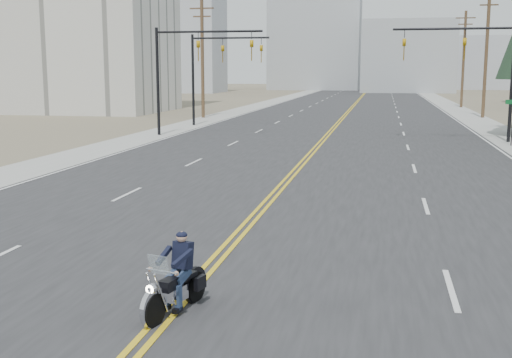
{
  "coord_description": "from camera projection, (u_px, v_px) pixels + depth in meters",
  "views": [
    {
      "loc": [
        3.59,
        -8.45,
        4.23
      ],
      "look_at": [
        0.56,
        6.82,
        1.6
      ],
      "focal_mm": 45.0,
      "sensor_mm": 36.0,
      "label": 1
    }
  ],
  "objects": [
    {
      "name": "utility_pole_left",
      "position": [
        202.0,
        57.0,
        57.48
      ],
      "size": [
        2.2,
        0.3,
        10.5
      ],
      "color": "brown",
      "rests_on": "ground"
    },
    {
      "name": "haze_bldg_e",
      "position": [
        479.0,
        63.0,
        148.86
      ],
      "size": [
        14.0,
        14.0,
        12.0
      ],
      "primitive_type": "cube",
      "color": "#B7BCC6",
      "rests_on": "ground"
    },
    {
      "name": "haze_bldg_a",
      "position": [
        185.0,
        36.0,
        125.67
      ],
      "size": [
        14.0,
        12.0,
        22.0
      ],
      "primitive_type": "cube",
      "color": "#B7BCC6",
      "rests_on": "ground"
    },
    {
      "name": "traffic_mast_far",
      "position": [
        214.0,
        62.0,
        49.23
      ],
      "size": [
        6.1,
        0.26,
        7.0
      ],
      "color": "black",
      "rests_on": "ground"
    },
    {
      "name": "haze_bldg_b",
      "position": [
        408.0,
        57.0,
        127.77
      ],
      "size": [
        18.0,
        14.0,
        14.0
      ],
      "primitive_type": "cube",
      "color": "#ADB2B7",
      "rests_on": "ground"
    },
    {
      "name": "haze_bldg_f",
      "position": [
        142.0,
        54.0,
        143.56
      ],
      "size": [
        12.0,
        12.0,
        16.0
      ],
      "primitive_type": "cube",
      "color": "#ADB2B7",
      "rests_on": "ground"
    },
    {
      "name": "utility_pole_e",
      "position": [
        464.0,
        58.0,
        73.93
      ],
      "size": [
        2.2,
        0.3,
        11.0
      ],
      "color": "brown",
      "rests_on": "ground"
    },
    {
      "name": "ground_plane",
      "position": [
        130.0,
        358.0,
        9.57
      ],
      "size": [
        400.0,
        400.0,
        0.0
      ],
      "primitive_type": "plane",
      "color": "#776D56",
      "rests_on": "ground"
    },
    {
      "name": "haze_bldg_d",
      "position": [
        316.0,
        32.0,
        145.11
      ],
      "size": [
        20.0,
        15.0,
        26.0
      ],
      "primitive_type": "cube",
      "color": "#ADB2B7",
      "rests_on": "ground"
    },
    {
      "name": "road",
      "position": [
        353.0,
        106.0,
        77.28
      ],
      "size": [
        20.0,
        200.0,
        0.01
      ],
      "primitive_type": "cube",
      "color": "#303033",
      "rests_on": "ground"
    },
    {
      "name": "utility_pole_d",
      "position": [
        486.0,
        51.0,
        57.44
      ],
      "size": [
        2.2,
        0.3,
        11.5
      ],
      "color": "brown",
      "rests_on": "ground"
    },
    {
      "name": "traffic_mast_right",
      "position": [
        477.0,
        59.0,
        37.98
      ],
      "size": [
        7.1,
        0.26,
        7.0
      ],
      "color": "black",
      "rests_on": "ground"
    },
    {
      "name": "sidewalk_right",
      "position": [
        452.0,
        107.0,
        75.07
      ],
      "size": [
        3.0,
        200.0,
        0.01
      ],
      "primitive_type": "cube",
      "color": "#A5A5A0",
      "rests_on": "ground"
    },
    {
      "name": "sidewalk_left",
      "position": [
        260.0,
        105.0,
        79.48
      ],
      "size": [
        3.0,
        200.0,
        0.01
      ],
      "primitive_type": "cube",
      "color": "#A5A5A0",
      "rests_on": "ground"
    },
    {
      "name": "motorcyclist",
      "position": [
        175.0,
        275.0,
        11.2
      ],
      "size": [
        1.24,
        1.98,
        1.44
      ],
      "primitive_type": null,
      "rotation": [
        0.0,
        0.0,
        2.88
      ],
      "color": "black",
      "rests_on": "ground"
    },
    {
      "name": "traffic_mast_left",
      "position": [
        187.0,
        60.0,
        41.42
      ],
      "size": [
        7.1,
        0.26,
        7.0
      ],
      "color": "black",
      "rests_on": "ground"
    }
  ]
}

